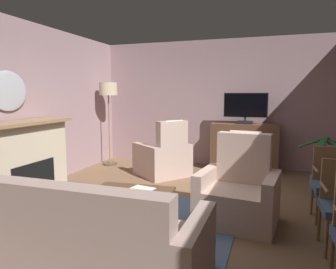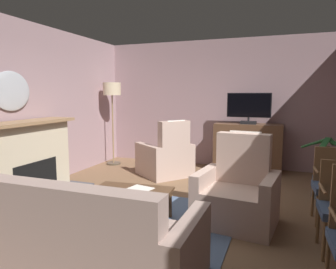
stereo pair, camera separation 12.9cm
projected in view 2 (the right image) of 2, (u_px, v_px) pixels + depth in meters
name	position (u px, v px, depth m)	size (l,w,h in m)	color
ground_plane	(172.00, 212.00, 4.34)	(5.79, 6.63, 0.04)	brown
wall_back	(217.00, 104.00, 7.01)	(5.79, 0.10, 2.82)	gray
wall_left	(20.00, 107.00, 5.07)	(0.10, 6.63, 2.82)	gray
rug_central	(153.00, 221.00, 3.98)	(2.04, 1.98, 0.01)	slate
fireplace	(28.00, 161.00, 4.86)	(0.84, 1.78, 1.21)	#4C4C51
wall_mirror_oval	(11.00, 91.00, 4.80)	(0.06, 0.74, 0.62)	#B2B7BF
tv_cabinet	(248.00, 149.00, 6.55)	(1.38, 0.56, 1.01)	#402A1C
television	(249.00, 107.00, 6.38)	(0.89, 0.20, 0.64)	black
coffee_table	(131.00, 193.00, 3.94)	(1.05, 0.65, 0.41)	#4C331E
tv_remote	(139.00, 193.00, 3.76)	(0.17, 0.05, 0.02)	black
folded_newspaper	(141.00, 188.00, 3.99)	(0.30, 0.22, 0.01)	silver
sofa_floral	(82.00, 243.00, 2.74)	(2.09, 0.92, 0.93)	#A3897F
armchair_angled_to_table	(166.00, 159.00, 6.18)	(1.25, 1.25, 1.14)	#BC9E8E
armchair_beside_cabinet	(237.00, 195.00, 3.90)	(1.04, 0.91, 1.14)	#BC9E8E
side_chair_far_end	(333.00, 183.00, 3.90)	(0.48, 0.46, 0.94)	#42567A
potted_plant_small_fern_corner	(326.00, 184.00, 4.85)	(0.82, 0.94, 0.96)	#3D4C5B
cat	(112.00, 191.00, 4.87)	(0.68, 0.27, 0.21)	#937A5B
floor_lamp	(112.00, 96.00, 7.02)	(0.40, 0.40, 1.88)	#4C4233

